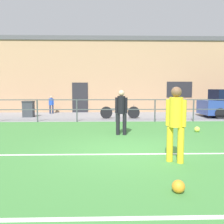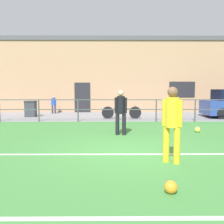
# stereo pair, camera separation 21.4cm
# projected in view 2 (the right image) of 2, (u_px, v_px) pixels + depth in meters

# --- Properties ---
(ground) EXTENTS (60.00, 44.00, 0.04)m
(ground) POSITION_uv_depth(u_px,v_px,m) (123.00, 151.00, 7.17)
(ground) COLOR #42843D
(field_line_touchline) EXTENTS (36.00, 0.11, 0.00)m
(field_line_touchline) POSITION_uv_depth(u_px,v_px,m) (124.00, 154.00, 6.70)
(field_line_touchline) COLOR white
(field_line_touchline) RESTS_ON ground
(field_line_hash) EXTENTS (36.00, 0.11, 0.00)m
(field_line_hash) POSITION_uv_depth(u_px,v_px,m) (137.00, 218.00, 3.40)
(field_line_hash) COLOR white
(field_line_hash) RESTS_ON ground
(pavement_strip) EXTENTS (48.00, 5.00, 0.02)m
(pavement_strip) POSITION_uv_depth(u_px,v_px,m) (116.00, 116.00, 15.63)
(pavement_strip) COLOR gray
(pavement_strip) RESTS_ON ground
(perimeter_fence) EXTENTS (36.07, 0.07, 1.15)m
(perimeter_fence) POSITION_uv_depth(u_px,v_px,m) (117.00, 107.00, 13.07)
(perimeter_fence) COLOR #474C51
(perimeter_fence) RESTS_ON ground
(clubhouse_facade) EXTENTS (28.00, 2.56, 5.31)m
(clubhouse_facade) POSITION_uv_depth(u_px,v_px,m) (115.00, 75.00, 19.07)
(clubhouse_facade) COLOR tan
(clubhouse_facade) RESTS_ON ground
(player_goalkeeper) EXTENTS (0.45, 0.29, 1.65)m
(player_goalkeeper) POSITION_uv_depth(u_px,v_px,m) (121.00, 110.00, 9.39)
(player_goalkeeper) COLOR black
(player_goalkeeper) RESTS_ON ground
(player_striker) EXTENTS (0.42, 0.32, 1.76)m
(player_striker) POSITION_uv_depth(u_px,v_px,m) (172.00, 120.00, 5.86)
(player_striker) COLOR gold
(player_striker) RESTS_ON ground
(soccer_ball_match) EXTENTS (0.21, 0.21, 0.21)m
(soccer_ball_match) POSITION_uv_depth(u_px,v_px,m) (197.00, 130.00, 10.00)
(soccer_ball_match) COLOR #E5E04C
(soccer_ball_match) RESTS_ON ground
(soccer_ball_spare) EXTENTS (0.22, 0.22, 0.22)m
(soccer_ball_spare) POSITION_uv_depth(u_px,v_px,m) (171.00, 187.00, 4.20)
(soccer_ball_spare) COLOR orange
(soccer_ball_spare) RESTS_ON ground
(spectator_child) EXTENTS (0.32, 0.21, 1.19)m
(spectator_child) POSITION_uv_depth(u_px,v_px,m) (54.00, 103.00, 17.15)
(spectator_child) COLOR #232D4C
(spectator_child) RESTS_ON pavement_strip
(bicycle_parked_0) EXTENTS (2.21, 0.04, 0.77)m
(bicycle_parked_0) POSITION_uv_depth(u_px,v_px,m) (121.00, 112.00, 14.31)
(bicycle_parked_0) COLOR black
(bicycle_parked_0) RESTS_ON pavement_strip
(trash_bin_0) EXTENTS (0.63, 0.54, 0.95)m
(trash_bin_0) POSITION_uv_depth(u_px,v_px,m) (31.00, 109.00, 15.16)
(trash_bin_0) COLOR #33383D
(trash_bin_0) RESTS_ON pavement_strip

